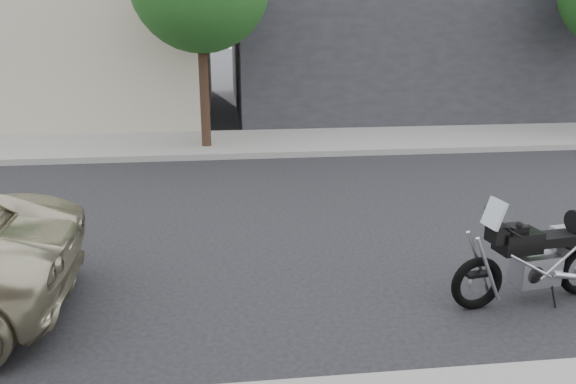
# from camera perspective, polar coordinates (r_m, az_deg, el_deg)

# --- Properties ---
(ground) EXTENTS (120.00, 120.00, 0.00)m
(ground) POSITION_cam_1_polar(r_m,az_deg,el_deg) (9.06, 3.83, -3.95)
(ground) COLOR black
(ground) RESTS_ON ground
(far_sidewalk) EXTENTS (44.00, 3.00, 0.15)m
(far_sidewalk) POSITION_cam_1_polar(r_m,az_deg,el_deg) (15.22, -0.64, 5.07)
(far_sidewalk) COLOR gray
(far_sidewalk) RESTS_ON ground
(far_building_dark) EXTENTS (16.00, 11.00, 7.00)m
(far_building_dark) POSITION_cam_1_polar(r_m,az_deg,el_deg) (23.44, 15.41, 17.14)
(far_building_dark) COLOR #242428
(far_building_dark) RESTS_ON ground
(motorcycle) EXTENTS (2.11, 0.86, 1.34)m
(motorcycle) POSITION_cam_1_polar(r_m,az_deg,el_deg) (7.35, 24.44, -5.82)
(motorcycle) COLOR black
(motorcycle) RESTS_ON ground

